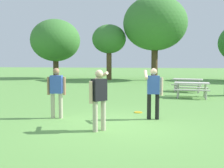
{
  "coord_description": "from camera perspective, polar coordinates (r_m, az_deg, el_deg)",
  "views": [
    {
      "loc": [
        1.16,
        -7.71,
        1.89
      ],
      "look_at": [
        -0.5,
        2.34,
        1.0
      ],
      "focal_mm": 43.75,
      "sensor_mm": 36.0,
      "label": 1
    }
  ],
  "objects": [
    {
      "name": "ground_plane",
      "position": [
        8.02,
        0.79,
        -8.63
      ],
      "size": [
        120.0,
        120.0,
        0.0
      ],
      "primitive_type": "plane",
      "color": "#609947"
    },
    {
      "name": "person_thrower",
      "position": [
        9.02,
        -11.53,
        -1.14
      ],
      "size": [
        0.61,
        0.26,
        1.64
      ],
      "color": "#B7AD93",
      "rests_on": "ground"
    },
    {
      "name": "person_catcher",
      "position": [
        8.75,
        8.64,
        -1.15
      ],
      "size": [
        0.61,
        0.72,
        1.64
      ],
      "color": "black",
      "rests_on": "ground"
    },
    {
      "name": "person_bystander",
      "position": [
        7.24,
        -2.75,
        -2.38
      ],
      "size": [
        0.48,
        0.84,
        1.64
      ],
      "color": "#B7AD93",
      "rests_on": "ground"
    },
    {
      "name": "frisbee",
      "position": [
        9.95,
        5.5,
        -5.91
      ],
      "size": [
        0.3,
        0.3,
        0.03
      ],
      "primitive_type": "cylinder",
      "color": "yellow",
      "rests_on": "ground"
    },
    {
      "name": "picnic_table_near",
      "position": [
        14.37,
        16.3,
        -0.5
      ],
      "size": [
        1.84,
        1.59,
        0.77
      ],
      "color": "beige",
      "rests_on": "ground"
    },
    {
      "name": "picnic_table_far",
      "position": [
        17.05,
        15.53,
        0.35
      ],
      "size": [
        1.97,
        1.76,
        0.77
      ],
      "color": "#B2ADA3",
      "rests_on": "ground"
    },
    {
      "name": "tree_tall_left",
      "position": [
        28.96,
        -11.74,
        8.88
      ],
      "size": [
        5.06,
        5.06,
        6.07
      ],
      "color": "#4C3823",
      "rests_on": "ground"
    },
    {
      "name": "tree_broad_center",
      "position": [
        26.36,
        -0.63,
        9.26
      ],
      "size": [
        3.22,
        3.22,
        5.28
      ],
      "color": "brown",
      "rests_on": "ground"
    },
    {
      "name": "tree_far_right",
      "position": [
        26.34,
        8.98,
        12.36
      ],
      "size": [
        5.95,
        5.95,
        7.84
      ],
      "color": "#4C3823",
      "rests_on": "ground"
    }
  ]
}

